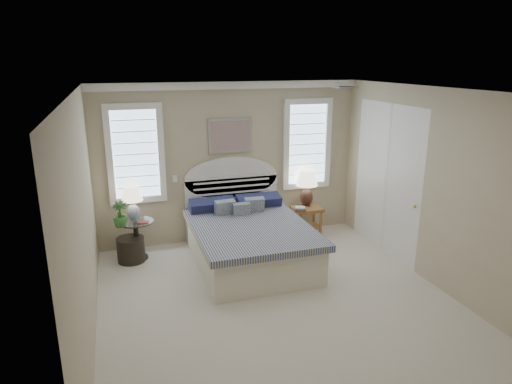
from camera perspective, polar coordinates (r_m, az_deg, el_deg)
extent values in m
cube|color=beige|center=(6.04, 3.09, -14.01)|extent=(4.50, 5.00, 0.01)
cube|color=white|center=(5.23, 3.55, 12.48)|extent=(4.50, 5.00, 0.01)
cube|color=#C3B292|center=(7.79, -3.24, 3.67)|extent=(4.50, 0.02, 2.70)
cube|color=#C3B292|center=(5.17, -20.77, -3.95)|extent=(0.02, 5.00, 2.70)
cube|color=#C3B292|center=(6.60, 21.88, 0.21)|extent=(0.02, 5.00, 2.70)
cube|color=white|center=(7.58, -3.33, 13.17)|extent=(4.50, 0.08, 0.12)
cube|color=#B2B2B2|center=(6.46, 11.14, 12.74)|extent=(0.30, 0.20, 0.02)
cube|color=white|center=(7.65, -10.10, 1.67)|extent=(0.08, 0.01, 0.12)
cube|color=silver|center=(7.50, -14.82, 4.61)|extent=(0.90, 0.06, 1.60)
cube|color=silver|center=(8.18, 6.36, 5.98)|extent=(0.90, 0.06, 1.60)
cube|color=silver|center=(7.66, -3.23, 7.04)|extent=(0.74, 0.04, 0.58)
cube|color=white|center=(7.56, 15.97, 1.50)|extent=(0.02, 1.80, 2.40)
cube|color=silver|center=(7.04, -0.71, -6.89)|extent=(1.60, 2.10, 0.55)
cube|color=navy|center=(6.88, -0.59, -4.63)|extent=(1.72, 2.15, 0.10)
cube|color=silver|center=(7.95, -3.05, -2.06)|extent=(1.62, 0.08, 1.10)
cube|color=#1F264E|center=(7.55, -5.47, -1.67)|extent=(0.75, 0.31, 0.23)
cube|color=#1F264E|center=(7.74, 0.33, -1.13)|extent=(0.75, 0.31, 0.23)
cube|color=navy|center=(7.37, -3.94, -2.24)|extent=(0.33, 0.20, 0.34)
cube|color=navy|center=(7.50, -0.22, -1.88)|extent=(0.33, 0.20, 0.34)
cube|color=navy|center=(7.34, -1.85, -2.44)|extent=(0.28, 0.14, 0.29)
cylinder|color=black|center=(7.56, -14.52, -7.93)|extent=(0.32, 0.32, 0.03)
cylinder|color=black|center=(7.45, -14.68, -5.92)|extent=(0.08, 0.08, 0.60)
cylinder|color=silver|center=(7.33, -14.86, -3.60)|extent=(0.56, 0.56, 0.02)
cube|color=#945F30|center=(8.11, 6.41, -2.12)|extent=(0.50, 0.40, 0.06)
cube|color=#945F30|center=(8.22, 6.34, -4.24)|extent=(0.44, 0.34, 0.03)
cube|color=#945F30|center=(8.00, 5.47, -4.39)|extent=(0.04, 0.04, 0.47)
cube|color=#945F30|center=(8.25, 4.66, -3.70)|extent=(0.04, 0.04, 0.47)
cube|color=#945F30|center=(8.15, 8.07, -4.07)|extent=(0.04, 0.04, 0.47)
cube|color=#945F30|center=(8.41, 7.19, -3.40)|extent=(0.04, 0.04, 0.47)
cylinder|color=black|center=(7.42, -15.36, -6.94)|extent=(0.46, 0.46, 0.39)
cylinder|color=silver|center=(7.41, -15.03, -3.23)|extent=(0.13, 0.13, 0.03)
ellipsoid|color=silver|center=(7.37, -15.09, -2.45)|extent=(0.25, 0.25, 0.25)
cylinder|color=gold|center=(7.33, -15.18, -1.30)|extent=(0.03, 0.03, 0.09)
cylinder|color=black|center=(8.22, 6.27, -1.53)|extent=(0.14, 0.14, 0.03)
ellipsoid|color=black|center=(8.18, 6.30, -0.70)|extent=(0.26, 0.26, 0.30)
cylinder|color=gold|center=(8.13, 6.34, 0.55)|extent=(0.04, 0.04, 0.11)
imported|color=#31702D|center=(7.09, -16.66, -2.67)|extent=(0.27, 0.27, 0.39)
cube|color=maroon|center=(7.21, -13.89, -3.72)|extent=(0.17, 0.14, 0.02)
cube|color=maroon|center=(7.89, 5.53, -2.30)|extent=(0.21, 0.18, 0.02)
cube|color=navy|center=(7.88, 5.53, -2.12)|extent=(0.20, 0.17, 0.02)
cube|color=beige|center=(7.88, 5.54, -1.94)|extent=(0.19, 0.16, 0.02)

